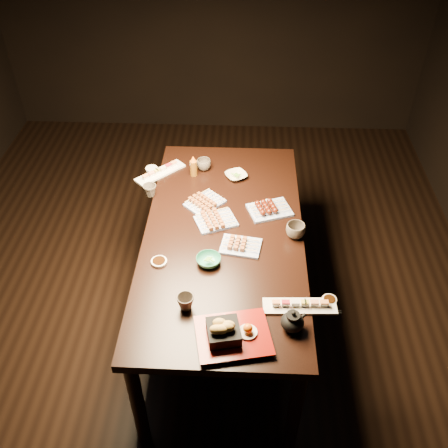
{
  "coord_description": "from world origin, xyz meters",
  "views": [
    {
      "loc": [
        0.32,
        -2.15,
        2.63
      ],
      "look_at": [
        0.22,
        0.01,
        0.77
      ],
      "focal_mm": 40.0,
      "sensor_mm": 36.0,
      "label": 1
    }
  ],
  "objects": [
    {
      "name": "ground",
      "position": [
        0.0,
        0.0,
        0.0
      ],
      "size": [
        5.0,
        5.0,
        0.0
      ],
      "primitive_type": "plane",
      "color": "black",
      "rests_on": "ground"
    },
    {
      "name": "dining_table",
      "position": [
        0.22,
        -0.04,
        0.38
      ],
      "size": [
        1.39,
        1.98,
        0.75
      ],
      "primitive_type": "cube",
      "rotation": [
        0.0,
        0.0,
        0.3
      ],
      "color": "black",
      "rests_on": "ground"
    },
    {
      "name": "sushi_platter_near",
      "position": [
        0.61,
        -0.56,
        0.77
      ],
      "size": [
        0.36,
        0.11,
        0.04
      ],
      "primitive_type": null,
      "rotation": [
        0.0,
        0.0,
        0.04
      ],
      "color": "white",
      "rests_on": "dining_table"
    },
    {
      "name": "sushi_platter_far",
      "position": [
        -0.22,
        0.53,
        0.77
      ],
      "size": [
        0.32,
        0.32,
        0.04
      ],
      "primitive_type": null,
      "rotation": [
        0.0,
        0.0,
        3.92
      ],
      "color": "white",
      "rests_on": "dining_table"
    },
    {
      "name": "yakitori_plate_center",
      "position": [
        0.17,
        0.05,
        0.78
      ],
      "size": [
        0.27,
        0.24,
        0.06
      ],
      "primitive_type": null,
      "rotation": [
        0.0,
        0.0,
        0.4
      ],
      "color": "#828EB6",
      "rests_on": "dining_table"
    },
    {
      "name": "yakitori_plate_right",
      "position": [
        0.32,
        -0.15,
        0.78
      ],
      "size": [
        0.24,
        0.19,
        0.05
      ],
      "primitive_type": null,
      "rotation": [
        0.0,
        0.0,
        -0.16
      ],
      "color": "#828EB6",
      "rests_on": "dining_table"
    },
    {
      "name": "yakitori_plate_left",
      "position": [
        0.09,
        0.22,
        0.78
      ],
      "size": [
        0.27,
        0.27,
        0.06
      ],
      "primitive_type": null,
      "rotation": [
        0.0,
        0.0,
        0.81
      ],
      "color": "#828EB6",
      "rests_on": "dining_table"
    },
    {
      "name": "tsukune_plate",
      "position": [
        0.48,
        0.17,
        0.78
      ],
      "size": [
        0.29,
        0.25,
        0.06
      ],
      "primitive_type": null,
      "rotation": [
        0.0,
        0.0,
        0.34
      ],
      "color": "#828EB6",
      "rests_on": "dining_table"
    },
    {
      "name": "edamame_bowl_green",
      "position": [
        0.15,
        -0.29,
        0.77
      ],
      "size": [
        0.18,
        0.18,
        0.04
      ],
      "primitive_type": "imported",
      "rotation": [
        0.0,
        0.0,
        0.67
      ],
      "color": "#287C5D",
      "rests_on": "dining_table"
    },
    {
      "name": "edamame_bowl_cream",
      "position": [
        0.28,
        0.5,
        0.77
      ],
      "size": [
        0.18,
        0.18,
        0.03
      ],
      "primitive_type": "imported",
      "rotation": [
        0.0,
        0.0,
        0.54
      ],
      "color": "beige",
      "rests_on": "dining_table"
    },
    {
      "name": "tempura_tray",
      "position": [
        0.3,
        -0.76,
        0.81
      ],
      "size": [
        0.38,
        0.33,
        0.12
      ],
      "primitive_type": null,
      "rotation": [
        0.0,
        0.0,
        0.2
      ],
      "color": "black",
      "rests_on": "dining_table"
    },
    {
      "name": "teacup_near_left",
      "position": [
        0.06,
        -0.59,
        0.79
      ],
      "size": [
        0.11,
        0.11,
        0.08
      ],
      "primitive_type": "imported",
      "rotation": [
        0.0,
        0.0,
        0.45
      ],
      "color": "#4B4239",
      "rests_on": "dining_table"
    },
    {
      "name": "teacup_mid_right",
      "position": [
        0.62,
        -0.05,
        0.79
      ],
      "size": [
        0.14,
        0.14,
        0.09
      ],
      "primitive_type": "imported",
      "rotation": [
        0.0,
        0.0,
        0.43
      ],
      "color": "#4B4239",
      "rests_on": "dining_table"
    },
    {
      "name": "teacup_far_left",
      "position": [
        -0.25,
        0.29,
        0.79
      ],
      "size": [
        0.1,
        0.1,
        0.08
      ],
      "primitive_type": "imported",
      "rotation": [
        0.0,
        0.0,
        0.28
      ],
      "color": "#4B4239",
      "rests_on": "dining_table"
    },
    {
      "name": "teacup_far_right",
      "position": [
        0.06,
        0.59,
        0.79
      ],
      "size": [
        0.09,
        0.09,
        0.07
      ],
      "primitive_type": "imported",
      "rotation": [
        0.0,
        0.0,
        -0.01
      ],
      "color": "#4B4239",
      "rests_on": "dining_table"
    },
    {
      "name": "teapot",
      "position": [
        0.57,
        -0.69,
        0.8
      ],
      "size": [
        0.18,
        0.18,
        0.11
      ],
      "primitive_type": null,
      "rotation": [
        0.0,
        0.0,
        0.52
      ],
      "color": "black",
      "rests_on": "dining_table"
    },
    {
      "name": "condiment_bottle",
      "position": [
        -0.0,
        0.52,
        0.82
      ],
      "size": [
        0.07,
        0.07,
        0.14
      ],
      "primitive_type": "cylinder",
      "rotation": [
        0.0,
        0.0,
        0.59
      ],
      "color": "brown",
      "rests_on": "dining_table"
    },
    {
      "name": "sauce_dish_west",
      "position": [
        -0.11,
        -0.29,
        0.76
      ],
      "size": [
        0.12,
        0.12,
        0.01
      ],
      "primitive_type": "cylinder",
      "rotation": [
        0.0,
        0.0,
        0.69
      ],
      "color": "white",
      "rests_on": "dining_table"
    },
    {
      "name": "sauce_dish_east",
      "position": [
        0.49,
        0.24,
        0.76
      ],
      "size": [
        0.09,
        0.09,
        0.01
      ],
      "primitive_type": "cylinder",
      "rotation": [
        0.0,
        0.0,
        0.24
      ],
      "color": "white",
      "rests_on": "dining_table"
    },
    {
      "name": "sauce_dish_se",
      "position": [
        0.76,
        -0.52,
        0.76
      ],
      "size": [
        0.1,
        0.1,
        0.01
      ],
      "primitive_type": "cylinder",
      "rotation": [
        0.0,
        0.0,
        0.64
      ],
      "color": "white",
      "rests_on": "dining_table"
    },
    {
      "name": "sauce_dish_nw",
      "position": [
        -0.29,
        0.57,
        0.76
      ],
      "size": [
        0.1,
        0.1,
        0.01
      ],
      "primitive_type": "cylinder",
      "rotation": [
        0.0,
        0.0,
        0.22
      ],
      "color": "white",
      "rests_on": "dining_table"
    },
    {
      "name": "chopsticks_near",
      "position": [
        0.35,
        -0.81,
        0.75
      ],
      "size": [
        0.19,
        0.12,
        0.01
      ],
      "primitive_type": null,
      "rotation": [
        0.0,
        0.0,
        0.54
      ],
      "color": "black",
      "rests_on": "dining_table"
    },
    {
      "name": "chopsticks_se",
      "position": [
        0.69,
        -0.59,
        0.75
      ],
      "size": [
        0.24,
        0.03,
        0.01
      ],
      "primitive_type": null,
      "rotation": [
        0.0,
        0.0,
        -0.05
      ],
      "color": "black",
      "rests_on": "dining_table"
    }
  ]
}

